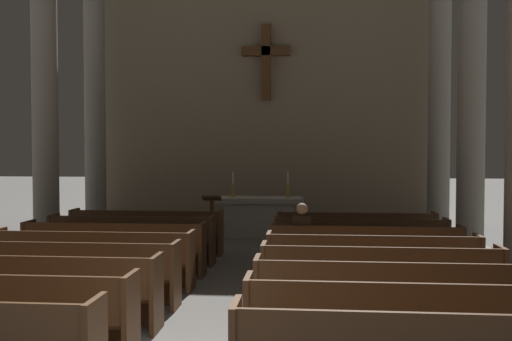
% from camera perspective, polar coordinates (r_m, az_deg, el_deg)
% --- Properties ---
extents(pew_left_row_3, '(3.24, 0.50, 0.95)m').
position_cam_1_polar(pew_left_row_3, '(8.03, -20.83, -10.79)').
color(pew_left_row_3, brown).
rests_on(pew_left_row_3, ground).
extents(pew_left_row_4, '(3.24, 0.50, 0.95)m').
position_cam_1_polar(pew_left_row_4, '(8.96, -17.86, -9.41)').
color(pew_left_row_4, brown).
rests_on(pew_left_row_4, ground).
extents(pew_left_row_5, '(3.24, 0.50, 0.95)m').
position_cam_1_polar(pew_left_row_5, '(9.91, -15.48, -8.27)').
color(pew_left_row_5, brown).
rests_on(pew_left_row_5, ground).
extents(pew_left_row_6, '(3.24, 0.50, 0.95)m').
position_cam_1_polar(pew_left_row_6, '(10.87, -13.53, -7.32)').
color(pew_left_row_6, brown).
rests_on(pew_left_row_6, ground).
extents(pew_left_row_7, '(3.24, 0.50, 0.95)m').
position_cam_1_polar(pew_left_row_7, '(11.85, -11.90, -6.52)').
color(pew_left_row_7, brown).
rests_on(pew_left_row_7, ground).
extents(pew_left_row_8, '(3.24, 0.50, 0.95)m').
position_cam_1_polar(pew_left_row_8, '(12.84, -10.53, -5.83)').
color(pew_left_row_8, brown).
rests_on(pew_left_row_8, ground).
extents(pew_right_row_2, '(3.24, 0.50, 0.95)m').
position_cam_1_polar(pew_right_row_2, '(6.32, 14.17, -14.28)').
color(pew_right_row_2, brown).
rests_on(pew_right_row_2, ground).
extents(pew_right_row_3, '(3.24, 0.50, 0.95)m').
position_cam_1_polar(pew_right_row_3, '(7.31, 12.87, -11.98)').
color(pew_right_row_3, brown).
rests_on(pew_right_row_3, ground).
extents(pew_right_row_4, '(3.24, 0.50, 0.95)m').
position_cam_1_polar(pew_right_row_4, '(8.32, 11.89, -10.24)').
color(pew_right_row_4, brown).
rests_on(pew_right_row_4, ground).
extents(pew_right_row_5, '(3.24, 0.50, 0.95)m').
position_cam_1_polar(pew_right_row_5, '(9.33, 11.13, -8.87)').
color(pew_right_row_5, brown).
rests_on(pew_right_row_5, ground).
extents(pew_right_row_6, '(3.24, 0.50, 0.95)m').
position_cam_1_polar(pew_right_row_6, '(10.36, 10.53, -7.77)').
color(pew_right_row_6, brown).
rests_on(pew_right_row_6, ground).
extents(pew_right_row_7, '(3.24, 0.50, 0.95)m').
position_cam_1_polar(pew_right_row_7, '(11.38, 10.04, -6.87)').
color(pew_right_row_7, brown).
rests_on(pew_right_row_7, ground).
extents(pew_right_row_8, '(3.24, 0.50, 0.95)m').
position_cam_1_polar(pew_right_row_8, '(12.41, 9.63, -6.11)').
color(pew_right_row_8, brown).
rests_on(pew_right_row_8, ground).
extents(column_left_third, '(0.84, 0.84, 7.30)m').
position_cam_1_polar(column_left_third, '(13.96, -19.70, 7.41)').
color(column_left_third, '#9E998E').
rests_on(column_left_third, ground).
extents(column_right_third, '(0.84, 0.84, 7.30)m').
position_cam_1_polar(column_right_third, '(13.11, 20.09, 7.75)').
color(column_right_third, '#9E998E').
rests_on(column_right_third, ground).
extents(column_left_fourth, '(0.84, 0.84, 7.30)m').
position_cam_1_polar(column_left_fourth, '(16.77, -15.28, 6.56)').
color(column_left_fourth, '#9E998E').
rests_on(column_left_fourth, ground).
extents(column_right_fourth, '(0.84, 0.84, 7.30)m').
position_cam_1_polar(column_right_fourth, '(16.07, 17.27, 6.73)').
color(column_right_fourth, '#9E998E').
rests_on(column_right_fourth, ground).
extents(altar, '(2.20, 0.90, 1.01)m').
position_cam_1_polar(altar, '(15.09, 0.41, -4.39)').
color(altar, '#A8A399').
rests_on(altar, ground).
extents(candlestick_left, '(0.16, 0.16, 0.64)m').
position_cam_1_polar(candlestick_left, '(15.10, -2.24, -1.80)').
color(candlestick_left, '#B79338').
rests_on(candlestick_left, altar).
extents(candlestick_right, '(0.16, 0.16, 0.64)m').
position_cam_1_polar(candlestick_right, '(14.99, 3.08, -1.83)').
color(candlestick_right, '#B79338').
rests_on(candlestick_right, altar).
extents(apse_with_cross, '(10.07, 0.51, 8.55)m').
position_cam_1_polar(apse_with_cross, '(17.35, 1.04, 8.87)').
color(apse_with_cross, gray).
rests_on(apse_with_cross, ground).
extents(lectern, '(0.44, 0.36, 1.15)m').
position_cam_1_polar(lectern, '(14.03, -4.29, -4.83)').
color(lectern, brown).
rests_on(lectern, ground).
extents(lone_worshipper, '(0.32, 0.43, 1.32)m').
position_cam_1_polar(lone_worshipper, '(10.31, 4.46, -6.57)').
color(lone_worshipper, '#26262B').
rests_on(lone_worshipper, ground).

